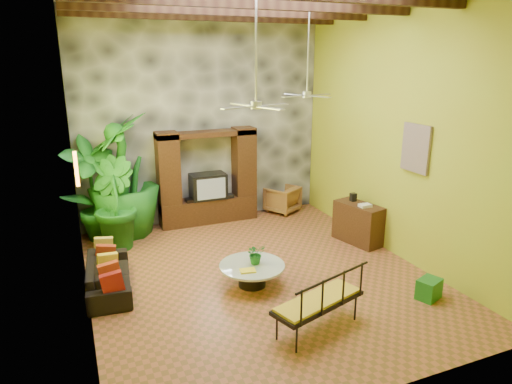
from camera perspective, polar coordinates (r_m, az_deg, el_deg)
name	(u,v)px	position (r m, az deg, el deg)	size (l,w,h in m)	color
ground	(258,274)	(8.75, 0.21, -10.22)	(7.00, 7.00, 0.00)	brown
back_wall	(202,119)	(11.22, -6.82, 9.02)	(6.00, 0.02, 5.00)	#A9A326
left_wall	(73,157)	(7.35, -21.94, 4.05)	(0.02, 7.00, 5.00)	#A9A326
right_wall	(397,133)	(9.51, 17.26, 7.08)	(0.02, 7.00, 5.00)	#A9A326
stone_accent_wall	(202,120)	(11.16, -6.73, 8.99)	(5.98, 0.10, 4.98)	#323439
ceiling_beams	(258,2)	(7.87, 0.25, 22.67)	(5.95, 5.36, 0.22)	#311D0F
entertainment_center	(208,184)	(11.18, -6.04, 0.99)	(2.40, 0.55, 2.30)	black
ceiling_fan_front	(256,92)	(7.39, 0.00, 12.37)	(1.28, 1.28, 1.86)	#BAB9BE
ceiling_fan_back	(307,84)	(9.61, 6.42, 13.21)	(1.28, 1.28, 1.86)	#BAB9BE
wall_art_mask	(76,169)	(8.41, -21.56, 2.73)	(0.06, 0.32, 0.55)	gold
wall_art_painting	(416,148)	(9.07, 19.36, 5.18)	(0.06, 0.70, 0.90)	#2B599E
sofa	(109,275)	(8.52, -17.92, -9.85)	(1.82, 0.71, 0.53)	black
wicker_armchair	(282,199)	(12.03, 3.31, -0.88)	(0.74, 0.77, 0.70)	olive
tall_plant_a	(93,190)	(10.52, -19.70, 0.28)	(1.24, 0.84, 2.35)	#1A621F
tall_plant_b	(113,204)	(10.05, -17.42, -1.41)	(1.08, 0.87, 1.96)	#185C1C
tall_plant_c	(123,175)	(10.64, -16.34, 2.01)	(1.56, 1.56, 2.79)	#1A631B
coffee_table	(252,272)	(8.25, -0.50, -9.97)	(1.17, 1.17, 0.40)	black
centerpiece_plant	(256,254)	(8.17, -0.02, -7.71)	(0.33, 0.29, 0.37)	#1B6820
yellow_tray	(248,271)	(7.95, -1.04, -9.80)	(0.27, 0.19, 0.03)	yellow
iron_bench	(321,300)	(6.89, 8.12, -13.18)	(1.59, 0.98, 0.57)	black
side_console	(358,223)	(10.27, 12.65, -3.83)	(0.49, 1.10, 0.88)	#3D1E13
green_bin	(429,289)	(8.40, 20.80, -11.26)	(0.40, 0.30, 0.35)	#1F772A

